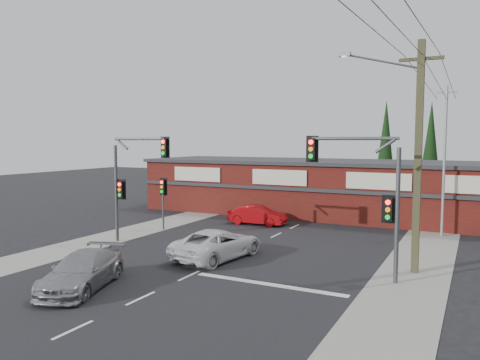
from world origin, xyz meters
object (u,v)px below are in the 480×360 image
at_px(white_suv, 217,244).
at_px(shop_building, 310,186).
at_px(silver_suv, 82,271).
at_px(red_sedan, 257,215).
at_px(utility_pole, 415,149).

xyz_separation_m(white_suv, shop_building, (-0.57, 15.77, 1.41)).
xyz_separation_m(silver_suv, red_sedan, (0.22, 15.73, -0.04)).
bearing_deg(shop_building, red_sedan, -103.58).
xyz_separation_m(white_suv, utility_pole, (8.78, 1.77, 4.67)).
bearing_deg(shop_building, white_suv, -87.91).
bearing_deg(utility_pole, silver_suv, -143.47).
bearing_deg(white_suv, shop_building, -79.99).
bearing_deg(white_suv, utility_pole, -160.65).
bearing_deg(white_suv, silver_suv, 77.88).
height_order(red_sedan, utility_pole, utility_pole).
bearing_deg(utility_pole, white_suv, -168.58).
xyz_separation_m(silver_suv, utility_pole, (11.15, 8.26, 4.70)).
distance_m(white_suv, red_sedan, 9.50).
bearing_deg(red_sedan, silver_suv, 176.26).
height_order(white_suv, silver_suv, white_suv).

